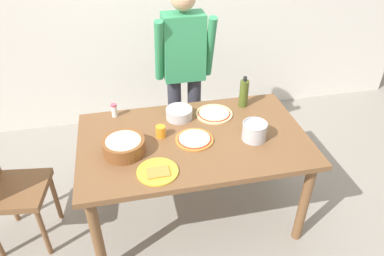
{
  "coord_description": "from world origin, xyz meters",
  "views": [
    {
      "loc": [
        -0.44,
        -2.0,
        2.26
      ],
      "look_at": [
        0.0,
        0.05,
        0.81
      ],
      "focal_mm": 33.8,
      "sensor_mm": 36.0,
      "label": 1
    }
  ],
  "objects_px": {
    "pizza_raw_on_board": "(214,114)",
    "cup_orange": "(161,132)",
    "popcorn_bowl": "(124,145)",
    "steel_pot": "(254,131)",
    "chair_wooden_left": "(4,184)",
    "mixing_bowl_steel": "(179,113)",
    "olive_oil_bottle": "(244,93)",
    "salt_shaker": "(114,110)",
    "plate_with_slice": "(158,172)",
    "person_cook": "(184,68)",
    "dining_table": "(193,148)",
    "pizza_cooked_on_tray": "(194,139)"
  },
  "relations": [
    {
      "from": "olive_oil_bottle",
      "to": "salt_shaker",
      "type": "height_order",
      "value": "olive_oil_bottle"
    },
    {
      "from": "person_cook",
      "to": "chair_wooden_left",
      "type": "relative_size",
      "value": 1.71
    },
    {
      "from": "salt_shaker",
      "to": "plate_with_slice",
      "type": "bearing_deg",
      "value": -71.79
    },
    {
      "from": "cup_orange",
      "to": "salt_shaker",
      "type": "bearing_deg",
      "value": 132.44
    },
    {
      "from": "popcorn_bowl",
      "to": "pizza_raw_on_board",
      "type": "bearing_deg",
      "value": 24.9
    },
    {
      "from": "mixing_bowl_steel",
      "to": "cup_orange",
      "type": "height_order",
      "value": "cup_orange"
    },
    {
      "from": "olive_oil_bottle",
      "to": "dining_table",
      "type": "bearing_deg",
      "value": -144.19
    },
    {
      "from": "pizza_raw_on_board",
      "to": "salt_shaker",
      "type": "relative_size",
      "value": 2.66
    },
    {
      "from": "plate_with_slice",
      "to": "person_cook",
      "type": "bearing_deg",
      "value": 70.56
    },
    {
      "from": "dining_table",
      "to": "popcorn_bowl",
      "type": "relative_size",
      "value": 5.71
    },
    {
      "from": "pizza_raw_on_board",
      "to": "popcorn_bowl",
      "type": "relative_size",
      "value": 1.01
    },
    {
      "from": "olive_oil_bottle",
      "to": "steel_pot",
      "type": "distance_m",
      "value": 0.45
    },
    {
      "from": "pizza_raw_on_board",
      "to": "chair_wooden_left",
      "type": "bearing_deg",
      "value": -171.74
    },
    {
      "from": "dining_table",
      "to": "mixing_bowl_steel",
      "type": "distance_m",
      "value": 0.31
    },
    {
      "from": "cup_orange",
      "to": "popcorn_bowl",
      "type": "bearing_deg",
      "value": -153.94
    },
    {
      "from": "person_cook",
      "to": "pizza_cooked_on_tray",
      "type": "distance_m",
      "value": 0.81
    },
    {
      "from": "steel_pot",
      "to": "cup_orange",
      "type": "bearing_deg",
      "value": 165.78
    },
    {
      "from": "person_cook",
      "to": "cup_orange",
      "type": "xyz_separation_m",
      "value": [
        -0.3,
        -0.69,
        -0.14
      ]
    },
    {
      "from": "pizza_raw_on_board",
      "to": "pizza_cooked_on_tray",
      "type": "distance_m",
      "value": 0.37
    },
    {
      "from": "pizza_raw_on_board",
      "to": "cup_orange",
      "type": "distance_m",
      "value": 0.49
    },
    {
      "from": "pizza_raw_on_board",
      "to": "mixing_bowl_steel",
      "type": "relative_size",
      "value": 1.41
    },
    {
      "from": "mixing_bowl_steel",
      "to": "person_cook",
      "type": "bearing_deg",
      "value": 74.57
    },
    {
      "from": "olive_oil_bottle",
      "to": "cup_orange",
      "type": "height_order",
      "value": "olive_oil_bottle"
    },
    {
      "from": "pizza_cooked_on_tray",
      "to": "olive_oil_bottle",
      "type": "distance_m",
      "value": 0.62
    },
    {
      "from": "plate_with_slice",
      "to": "pizza_cooked_on_tray",
      "type": "bearing_deg",
      "value": 43.78
    },
    {
      "from": "mixing_bowl_steel",
      "to": "salt_shaker",
      "type": "distance_m",
      "value": 0.49
    },
    {
      "from": "plate_with_slice",
      "to": "salt_shaker",
      "type": "relative_size",
      "value": 2.45
    },
    {
      "from": "popcorn_bowl",
      "to": "salt_shaker",
      "type": "height_order",
      "value": "popcorn_bowl"
    },
    {
      "from": "pizza_raw_on_board",
      "to": "cup_orange",
      "type": "bearing_deg",
      "value": -155.79
    },
    {
      "from": "pizza_cooked_on_tray",
      "to": "olive_oil_bottle",
      "type": "relative_size",
      "value": 1.04
    },
    {
      "from": "mixing_bowl_steel",
      "to": "steel_pot",
      "type": "relative_size",
      "value": 1.15
    },
    {
      "from": "plate_with_slice",
      "to": "mixing_bowl_steel",
      "type": "height_order",
      "value": "mixing_bowl_steel"
    },
    {
      "from": "chair_wooden_left",
      "to": "mixing_bowl_steel",
      "type": "distance_m",
      "value": 1.32
    },
    {
      "from": "chair_wooden_left",
      "to": "steel_pot",
      "type": "height_order",
      "value": "chair_wooden_left"
    },
    {
      "from": "dining_table",
      "to": "popcorn_bowl",
      "type": "xyz_separation_m",
      "value": [
        -0.48,
        -0.06,
        0.15
      ]
    },
    {
      "from": "mixing_bowl_steel",
      "to": "olive_oil_bottle",
      "type": "height_order",
      "value": "olive_oil_bottle"
    },
    {
      "from": "popcorn_bowl",
      "to": "steel_pot",
      "type": "bearing_deg",
      "value": -2.06
    },
    {
      "from": "pizza_raw_on_board",
      "to": "steel_pot",
      "type": "bearing_deg",
      "value": -62.08
    },
    {
      "from": "chair_wooden_left",
      "to": "pizza_raw_on_board",
      "type": "bearing_deg",
      "value": 8.26
    },
    {
      "from": "dining_table",
      "to": "popcorn_bowl",
      "type": "distance_m",
      "value": 0.51
    },
    {
      "from": "salt_shaker",
      "to": "olive_oil_bottle",
      "type": "bearing_deg",
      "value": -3.1
    },
    {
      "from": "pizza_raw_on_board",
      "to": "pizza_cooked_on_tray",
      "type": "relative_size",
      "value": 1.06
    },
    {
      "from": "chair_wooden_left",
      "to": "pizza_cooked_on_tray",
      "type": "xyz_separation_m",
      "value": [
        1.32,
        -0.07,
        0.23
      ]
    },
    {
      "from": "dining_table",
      "to": "steel_pot",
      "type": "bearing_deg",
      "value": -13.17
    },
    {
      "from": "cup_orange",
      "to": "salt_shaker",
      "type": "relative_size",
      "value": 0.8
    },
    {
      "from": "chair_wooden_left",
      "to": "cup_orange",
      "type": "bearing_deg",
      "value": 1.31
    },
    {
      "from": "dining_table",
      "to": "person_cook",
      "type": "bearing_deg",
      "value": 83.84
    },
    {
      "from": "dining_table",
      "to": "chair_wooden_left",
      "type": "xyz_separation_m",
      "value": [
        -1.32,
        0.04,
        -0.13
      ]
    },
    {
      "from": "popcorn_bowl",
      "to": "plate_with_slice",
      "type": "bearing_deg",
      "value": -52.75
    },
    {
      "from": "dining_table",
      "to": "salt_shaker",
      "type": "distance_m",
      "value": 0.68
    }
  ]
}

